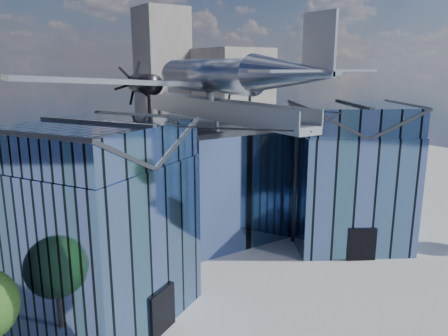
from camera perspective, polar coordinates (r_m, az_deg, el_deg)
ground_plane at (r=33.91m, az=1.91°, el=-12.59°), size 120.00×120.00×0.00m
museum at (r=36.60m, az=-3.30°, el=-1.39°), size 32.88×24.50×17.60m
bg_towers at (r=77.87m, az=-19.40°, el=9.01°), size 77.00×24.50×26.00m
tree_side_e at (r=47.66m, az=21.68°, el=-1.63°), size 3.15×3.15×4.88m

